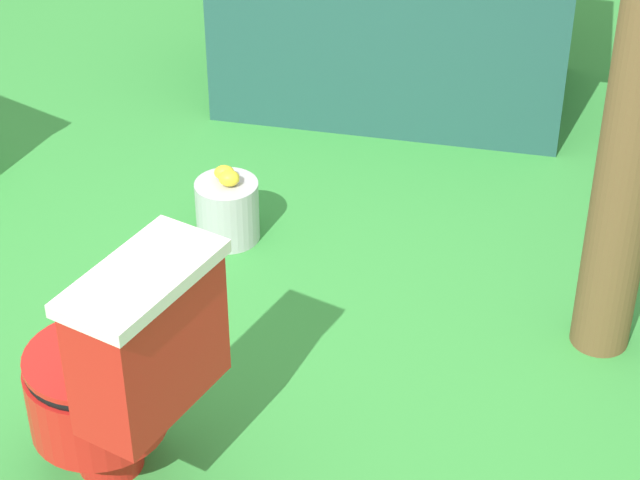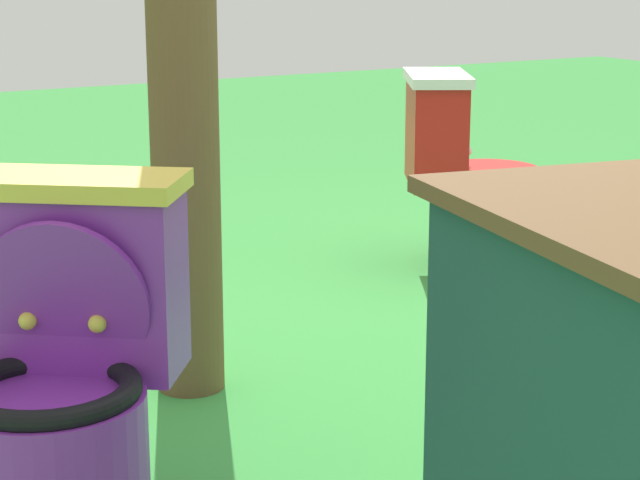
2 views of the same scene
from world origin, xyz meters
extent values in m
plane|color=green|center=(0.00, 0.00, 0.00)|extent=(14.00, 14.00, 0.00)
cylinder|color=red|center=(-0.44, -0.60, 0.07)|extent=(0.25, 0.25, 0.14)
cylinder|color=red|center=(-0.45, -0.59, 0.24)|extent=(0.50, 0.50, 0.20)
torus|color=black|center=(-0.45, -0.59, 0.35)|extent=(0.48, 0.48, 0.04)
cylinder|color=white|center=(-0.45, -0.59, 0.30)|extent=(0.33, 0.33, 0.01)
cube|color=red|center=(-0.28, -0.68, 0.51)|extent=(0.37, 0.45, 0.37)
cube|color=white|center=(-0.28, -0.68, 0.71)|extent=(0.40, 0.48, 0.04)
cube|color=#8CE0E5|center=(-0.37, -0.64, 0.56)|extent=(0.06, 0.10, 0.08)
cylinder|color=red|center=(-0.45, -0.59, 0.37)|extent=(0.49, 0.49, 0.02)
sphere|color=white|center=(-0.40, -0.69, 0.46)|extent=(0.04, 0.04, 0.04)
sphere|color=white|center=(-0.34, -0.57, 0.46)|extent=(0.04, 0.04, 0.04)
cube|color=#23514C|center=(0.40, 1.62, 0.37)|extent=(1.52, 1.04, 0.74)
cylinder|color=brown|center=(1.00, -0.02, 0.84)|extent=(0.18, 0.18, 1.69)
cylinder|color=#B7B7BF|center=(-0.21, 0.52, 0.11)|extent=(0.22, 0.22, 0.22)
ellipsoid|color=yellow|center=(-0.20, 0.50, 0.25)|extent=(0.07, 0.05, 0.05)
ellipsoid|color=yellow|center=(-0.22, 0.54, 0.25)|extent=(0.07, 0.05, 0.05)
ellipsoid|color=yellow|center=(-0.20, 0.51, 0.25)|extent=(0.07, 0.05, 0.05)
camera|label=1|loc=(0.21, -2.96, 2.40)|focal=67.66mm
camera|label=2|loc=(2.17, 2.73, 1.16)|focal=65.20mm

